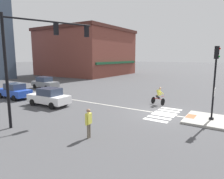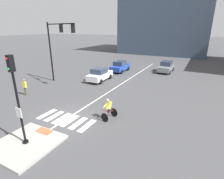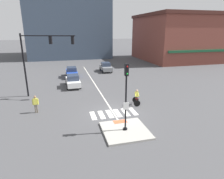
{
  "view_description": "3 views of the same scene",
  "coord_description": "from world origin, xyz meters",
  "px_view_note": "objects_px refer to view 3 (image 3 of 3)",
  "views": [
    {
      "loc": [
        -15.15,
        -5.02,
        4.49
      ],
      "look_at": [
        -0.43,
        4.51,
        1.61
      ],
      "focal_mm": 32.31,
      "sensor_mm": 36.0,
      "label": 1
    },
    {
      "loc": [
        8.36,
        -8.77,
        6.39
      ],
      "look_at": [
        1.09,
        5.17,
        0.88
      ],
      "focal_mm": 28.21,
      "sensor_mm": 36.0,
      "label": 2
    },
    {
      "loc": [
        -4.23,
        -15.78,
        7.37
      ],
      "look_at": [
        0.76,
        3.4,
        1.19
      ],
      "focal_mm": 30.72,
      "sensor_mm": 36.0,
      "label": 3
    }
  ],
  "objects_px": {
    "traffic_light_mast": "(39,54)",
    "car_white_westbound_far": "(73,81)",
    "car_grey_eastbound_distant": "(106,67)",
    "signal_pole": "(126,92)",
    "cyclist": "(137,97)",
    "car_blue_westbound_distant": "(72,72)",
    "pedestrian_at_curb_left": "(36,103)"
  },
  "relations": [
    {
      "from": "traffic_light_mast",
      "to": "car_white_westbound_far",
      "type": "height_order",
      "value": "traffic_light_mast"
    },
    {
      "from": "car_white_westbound_far",
      "to": "car_grey_eastbound_distant",
      "type": "distance_m",
      "value": 10.85
    },
    {
      "from": "signal_pole",
      "to": "car_grey_eastbound_distant",
      "type": "xyz_separation_m",
      "value": [
        3.47,
        21.91,
        -2.36
      ]
    },
    {
      "from": "car_white_westbound_far",
      "to": "traffic_light_mast",
      "type": "bearing_deg",
      "value": -137.3
    },
    {
      "from": "traffic_light_mast",
      "to": "cyclist",
      "type": "distance_m",
      "value": 11.45
    },
    {
      "from": "car_blue_westbound_distant",
      "to": "cyclist",
      "type": "height_order",
      "value": "cyclist"
    },
    {
      "from": "traffic_light_mast",
      "to": "car_grey_eastbound_distant",
      "type": "height_order",
      "value": "traffic_light_mast"
    },
    {
      "from": "signal_pole",
      "to": "car_grey_eastbound_distant",
      "type": "bearing_deg",
      "value": 81.0
    },
    {
      "from": "signal_pole",
      "to": "car_blue_westbound_distant",
      "type": "bearing_deg",
      "value": 98.62
    },
    {
      "from": "car_blue_westbound_distant",
      "to": "pedestrian_at_curb_left",
      "type": "bearing_deg",
      "value": -106.39
    },
    {
      "from": "traffic_light_mast",
      "to": "signal_pole",
      "type": "bearing_deg",
      "value": -56.27
    },
    {
      "from": "car_grey_eastbound_distant",
      "to": "cyclist",
      "type": "relative_size",
      "value": 2.46
    },
    {
      "from": "cyclist",
      "to": "pedestrian_at_curb_left",
      "type": "relative_size",
      "value": 1.01
    },
    {
      "from": "car_grey_eastbound_distant",
      "to": "car_blue_westbound_distant",
      "type": "bearing_deg",
      "value": -155.52
    },
    {
      "from": "signal_pole",
      "to": "car_white_westbound_far",
      "type": "bearing_deg",
      "value": 102.95
    },
    {
      "from": "traffic_light_mast",
      "to": "car_blue_westbound_distant",
      "type": "distance_m",
      "value": 10.66
    },
    {
      "from": "traffic_light_mast",
      "to": "car_white_westbound_far",
      "type": "xyz_separation_m",
      "value": [
        3.59,
        3.31,
        -4.11
      ]
    },
    {
      "from": "traffic_light_mast",
      "to": "cyclist",
      "type": "xyz_separation_m",
      "value": [
        9.44,
        -5.05,
        -4.05
      ]
    },
    {
      "from": "signal_pole",
      "to": "car_white_westbound_far",
      "type": "height_order",
      "value": "signal_pole"
    },
    {
      "from": "signal_pole",
      "to": "pedestrian_at_curb_left",
      "type": "bearing_deg",
      "value": 142.2
    },
    {
      "from": "car_blue_westbound_distant",
      "to": "cyclist",
      "type": "xyz_separation_m",
      "value": [
        5.69,
        -14.15,
        0.06
      ]
    },
    {
      "from": "car_grey_eastbound_distant",
      "to": "pedestrian_at_curb_left",
      "type": "distance_m",
      "value": 19.54
    },
    {
      "from": "car_blue_westbound_distant",
      "to": "pedestrian_at_curb_left",
      "type": "height_order",
      "value": "pedestrian_at_curb_left"
    },
    {
      "from": "traffic_light_mast",
      "to": "car_white_westbound_far",
      "type": "relative_size",
      "value": 1.7
    },
    {
      "from": "car_grey_eastbound_distant",
      "to": "pedestrian_at_curb_left",
      "type": "xyz_separation_m",
      "value": [
        -10.37,
        -16.56,
        0.17
      ]
    },
    {
      "from": "car_white_westbound_far",
      "to": "car_blue_westbound_distant",
      "type": "height_order",
      "value": "same"
    },
    {
      "from": "signal_pole",
      "to": "car_blue_westbound_distant",
      "type": "distance_m",
      "value": 19.38
    },
    {
      "from": "car_grey_eastbound_distant",
      "to": "cyclist",
      "type": "bearing_deg",
      "value": -92.22
    },
    {
      "from": "pedestrian_at_curb_left",
      "to": "traffic_light_mast",
      "type": "bearing_deg",
      "value": 86.59
    },
    {
      "from": "signal_pole",
      "to": "traffic_light_mast",
      "type": "bearing_deg",
      "value": 123.73
    },
    {
      "from": "car_grey_eastbound_distant",
      "to": "signal_pole",
      "type": "bearing_deg",
      "value": -99.0
    },
    {
      "from": "cyclist",
      "to": "traffic_light_mast",
      "type": "bearing_deg",
      "value": 151.84
    }
  ]
}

